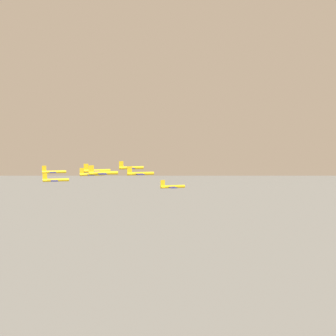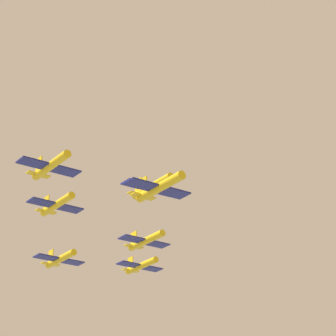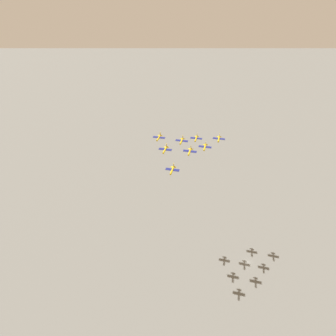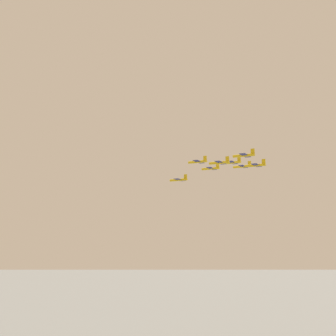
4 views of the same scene
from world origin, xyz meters
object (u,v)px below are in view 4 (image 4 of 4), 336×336
jet_0 (179,180)px  jet_2 (211,168)px  jet_5 (243,166)px  jet_7 (256,165)px  jet_4 (232,162)px  jet_3 (220,163)px  jet_1 (198,162)px  jet_6 (245,155)px

jet_0 → jet_2: jet_2 is taller
jet_5 → jet_7: 23.81m
jet_2 → jet_4: bearing=-120.5°
jet_3 → jet_4: size_ratio=1.00×
jet_1 → jet_7: jet_1 is taller
jet_4 → jet_6: size_ratio=1.00×
jet_4 → jet_7: jet_4 is taller
jet_5 → jet_7: jet_5 is taller
jet_1 → jet_2: 13.67m
jet_3 → jet_4: jet_4 is taller
jet_2 → jet_3: (-1.28, -23.50, -1.72)m
jet_0 → jet_2: size_ratio=1.00×
jet_3 → jet_5: size_ratio=1.00×
jet_1 → jet_4: size_ratio=1.00×
jet_2 → jet_4: jet_4 is taller
jet_5 → jet_2: bearing=120.5°
jet_1 → jet_0: bearing=59.5°
jet_3 → jet_6: size_ratio=1.00×
jet_4 → jet_7: bearing=-120.5°
jet_1 → jet_6: size_ratio=1.00×
jet_2 → jet_5: bearing=-59.5°
jet_4 → jet_3: bearing=180.0°
jet_1 → jet_6: jet_1 is taller
jet_3 → jet_7: bearing=-59.5°
jet_1 → jet_3: (6.08, -12.01, -2.39)m
jet_4 → jet_0: bearing=90.0°
jet_2 → jet_5: size_ratio=1.00×
jet_2 → jet_0: bearing=120.5°
jet_1 → jet_4: 13.46m
jet_3 → jet_5: (14.74, 22.99, 2.71)m
jet_0 → jet_5: size_ratio=1.00×
jet_0 → jet_4: size_ratio=1.00×
jet_5 → jet_0: bearing=120.5°
jet_0 → jet_7: jet_7 is taller
jet_7 → jet_1: bearing=90.0°
jet_1 → jet_3: 13.67m
jet_6 → jet_7: 13.72m
jet_2 → jet_6: (4.80, -35.51, -1.23)m
jet_1 → jet_6: bearing=-120.5°
jet_0 → jet_6: 40.56m
jet_1 → jet_5: bearing=-29.5°
jet_3 → jet_0: bearing=59.5°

